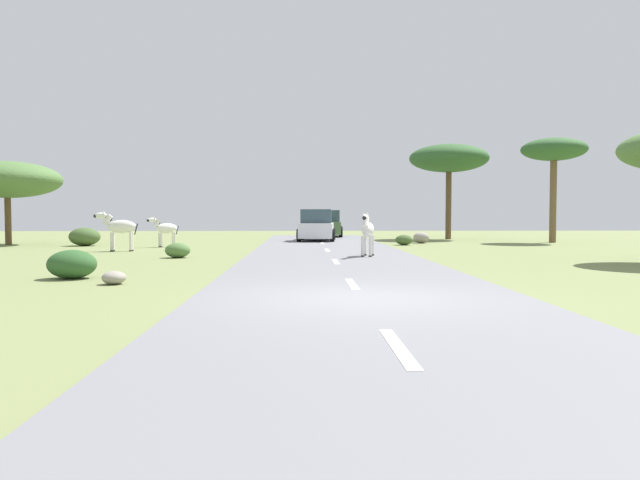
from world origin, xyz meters
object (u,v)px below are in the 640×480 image
zebra_0 (367,230)px  bush_3 (85,237)px  bush_1 (404,240)px  bush_4 (72,264)px  tree_5 (554,151)px  zebra_2 (165,229)px  bush_2 (178,250)px  zebra_1 (119,227)px  tree_3 (449,159)px  rock_0 (114,278)px  rock_2 (421,238)px  car_0 (327,224)px  tree_0 (7,180)px  car_1 (317,226)px

zebra_0 → bush_3: zebra_0 is taller
bush_1 → bush_4: size_ratio=0.75×
zebra_0 → bush_4: (-7.68, -6.60, -0.63)m
bush_3 → bush_4: size_ratio=1.30×
tree_5 → zebra_2: bearing=-169.0°
bush_2 → bush_4: (-1.08, -6.78, 0.08)m
zebra_2 → tree_5: size_ratio=0.25×
zebra_0 → zebra_1: size_ratio=0.92×
tree_3 → rock_0: (-13.01, -23.42, -4.74)m
bush_3 → rock_0: bearing=-68.5°
bush_4 → tree_5: bearing=43.1°
zebra_1 → rock_2: size_ratio=2.08×
car_0 → bush_2: (-6.00, -18.73, -0.59)m
tree_5 → rock_0: bearing=-132.9°
zebra_1 → tree_5: (20.94, 7.04, 3.89)m
bush_4 → rock_0: 1.81m
bush_4 → zebra_2: bearing=93.8°
zebra_0 → bush_2: (-6.60, 0.18, -0.71)m
tree_5 → bush_2: bearing=-148.6°
zebra_2 → tree_5: 20.56m
bush_3 → rock_2: size_ratio=1.73×
car_0 → tree_0: bearing=-146.6°
car_0 → zebra_1: bearing=-118.4°
bush_1 → tree_0: bearing=177.6°
car_0 → rock_0: 27.33m
bush_2 → rock_2: size_ratio=1.03×
tree_5 → zebra_0: bearing=-135.3°
bush_3 → rock_0: bush_3 is taller
zebra_1 → bush_4: 10.83m
car_0 → tree_0: tree_0 is taller
zebra_2 → bush_2: (1.99, -7.02, -0.59)m
zebra_0 → car_0: size_ratio=0.36×
zebra_2 → tree_3: size_ratio=0.25×
bush_3 → rock_2: bearing=7.1°
bush_1 → tree_5: bearing=16.2°
zebra_1 → bush_2: zebra_1 is taller
tree_3 → tree_0: bearing=-165.2°
bush_3 → bush_2: bearing=-53.4°
zebra_0 → rock_2: bearing=-97.5°
rock_2 → zebra_2: bearing=-165.3°
tree_5 → bush_4: bearing=-136.9°
zebra_0 → bush_4: 10.15m
zebra_0 → rock_2: 11.26m
car_0 → bush_1: size_ratio=5.20×
tree_3 → bush_2: 20.88m
car_1 → bush_3: car_1 is taller
zebra_0 → car_0: car_0 is taller
tree_0 → bush_1: 19.81m
bush_3 → tree_5: bearing=6.3°
bush_1 → rock_0: (-9.10, -16.41, -0.11)m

